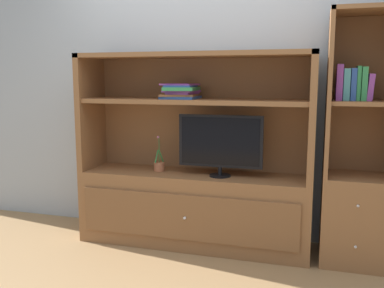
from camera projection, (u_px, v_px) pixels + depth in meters
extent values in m
plane|color=#99754C|center=(179.00, 263.00, 3.18)|extent=(8.00, 8.00, 0.00)
cube|color=#9EA8B2|center=(205.00, 75.00, 3.67)|extent=(6.00, 0.10, 2.80)
cube|color=brown|center=(194.00, 209.00, 3.51)|extent=(1.89, 0.46, 0.60)
cube|color=brown|center=(185.00, 218.00, 3.28)|extent=(1.74, 0.02, 0.36)
sphere|color=silver|center=(185.00, 218.00, 3.27)|extent=(0.02, 0.02, 0.02)
cube|color=brown|center=(91.00, 112.00, 3.64)|extent=(0.05, 0.46, 0.97)
cube|color=brown|center=(313.00, 117.00, 3.13)|extent=(0.05, 0.46, 0.97)
cube|color=brown|center=(201.00, 112.00, 3.59)|extent=(1.89, 0.02, 0.97)
cube|color=brown|center=(194.00, 55.00, 3.32)|extent=(1.89, 0.46, 0.04)
cube|color=brown|center=(194.00, 101.00, 3.37)|extent=(1.79, 0.41, 0.04)
cylinder|color=black|center=(220.00, 176.00, 3.36)|extent=(0.17, 0.17, 0.01)
cylinder|color=black|center=(220.00, 171.00, 3.35)|extent=(0.03, 0.03, 0.06)
cube|color=black|center=(220.00, 141.00, 3.31)|extent=(0.67, 0.02, 0.41)
cube|color=black|center=(220.00, 141.00, 3.30)|extent=(0.62, 0.00, 0.37)
cylinder|color=#B26642|center=(159.00, 167.00, 3.55)|extent=(0.09, 0.09, 0.07)
cylinder|color=#3D6B33|center=(159.00, 149.00, 3.52)|extent=(0.01, 0.01, 0.22)
cube|color=#2D7A38|center=(161.00, 157.00, 3.52)|extent=(0.03, 0.07, 0.12)
cube|color=#2D7A38|center=(157.00, 156.00, 3.54)|extent=(0.02, 0.09, 0.10)
sphere|color=#C6729E|center=(158.00, 137.00, 3.50)|extent=(0.02, 0.02, 0.02)
cube|color=#2D519E|center=(181.00, 97.00, 3.40)|extent=(0.28, 0.30, 0.02)
cube|color=#A56638|center=(179.00, 95.00, 3.39)|extent=(0.30, 0.29, 0.02)
cube|color=purple|center=(183.00, 93.00, 3.40)|extent=(0.21, 0.30, 0.02)
cube|color=purple|center=(181.00, 91.00, 3.38)|extent=(0.26, 0.27, 0.01)
cube|color=#338C4C|center=(182.00, 89.00, 3.37)|extent=(0.26, 0.35, 0.03)
cube|color=#2D519E|center=(181.00, 86.00, 3.38)|extent=(0.23, 0.32, 0.01)
cube|color=purple|center=(180.00, 84.00, 3.38)|extent=(0.28, 0.27, 0.01)
cube|color=brown|center=(354.00, 219.00, 3.16)|extent=(0.48, 0.43, 0.66)
sphere|color=silver|center=(358.00, 206.00, 2.92)|extent=(0.02, 0.02, 0.02)
sphere|color=silver|center=(355.00, 247.00, 2.97)|extent=(0.02, 0.02, 0.02)
cube|color=brown|center=(329.00, 94.00, 3.08)|extent=(0.03, 0.43, 1.19)
cube|color=brown|center=(359.00, 93.00, 3.21)|extent=(0.48, 0.02, 1.19)
cube|color=brown|center=(361.00, 103.00, 3.02)|extent=(0.42, 0.39, 0.03)
cube|color=brown|center=(367.00, 10.00, 2.92)|extent=(0.48, 0.43, 0.03)
cube|color=purple|center=(339.00, 82.00, 3.04)|extent=(0.04, 0.18, 0.26)
cube|color=teal|center=(346.00, 85.00, 3.03)|extent=(0.04, 0.16, 0.23)
cube|color=#2D519E|center=(353.00, 84.00, 3.02)|extent=(0.04, 0.14, 0.23)
cube|color=#338C4C|center=(358.00, 83.00, 3.01)|extent=(0.03, 0.13, 0.24)
cube|color=#338C4C|center=(364.00, 84.00, 3.00)|extent=(0.04, 0.15, 0.24)
cube|color=purple|center=(370.00, 87.00, 2.99)|extent=(0.05, 0.16, 0.19)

